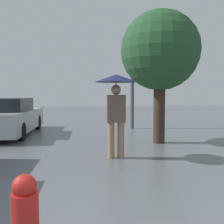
{
  "coord_description": "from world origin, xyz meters",
  "views": [
    {
      "loc": [
        -0.45,
        -1.05,
        1.44
      ],
      "look_at": [
        0.1,
        4.46,
        1.04
      ],
      "focal_mm": 40.0,
      "sensor_mm": 36.0,
      "label": 1
    }
  ],
  "objects_px": {
    "tree": "(160,52)",
    "fire_hydrant": "(25,215)",
    "parked_car_farthest": "(9,117)",
    "pedestrian": "(116,95)",
    "street_lamp": "(132,74)"
  },
  "relations": [
    {
      "from": "parked_car_farthest",
      "to": "tree",
      "type": "height_order",
      "value": "tree"
    },
    {
      "from": "parked_car_farthest",
      "to": "tree",
      "type": "distance_m",
      "value": 5.71
    },
    {
      "from": "tree",
      "to": "fire_hydrant",
      "type": "relative_size",
      "value": 5.21
    },
    {
      "from": "parked_car_farthest",
      "to": "tree",
      "type": "bearing_deg",
      "value": -22.71
    },
    {
      "from": "tree",
      "to": "street_lamp",
      "type": "relative_size",
      "value": 1.0
    },
    {
      "from": "parked_car_farthest",
      "to": "street_lamp",
      "type": "bearing_deg",
      "value": 13.68
    },
    {
      "from": "pedestrian",
      "to": "street_lamp",
      "type": "xyz_separation_m",
      "value": [
        1.24,
        4.83,
        0.83
      ]
    },
    {
      "from": "tree",
      "to": "fire_hydrant",
      "type": "height_order",
      "value": "tree"
    },
    {
      "from": "parked_car_farthest",
      "to": "tree",
      "type": "xyz_separation_m",
      "value": [
        4.92,
        -2.06,
        2.06
      ]
    },
    {
      "from": "fire_hydrant",
      "to": "tree",
      "type": "bearing_deg",
      "value": 61.7
    },
    {
      "from": "pedestrian",
      "to": "fire_hydrant",
      "type": "height_order",
      "value": "pedestrian"
    },
    {
      "from": "parked_car_farthest",
      "to": "fire_hydrant",
      "type": "bearing_deg",
      "value": -72.12
    },
    {
      "from": "tree",
      "to": "street_lamp",
      "type": "xyz_separation_m",
      "value": [
        -0.23,
        3.2,
        -0.4
      ]
    },
    {
      "from": "pedestrian",
      "to": "fire_hydrant",
      "type": "xyz_separation_m",
      "value": [
        -1.19,
        -3.31,
        -1.07
      ]
    },
    {
      "from": "street_lamp",
      "to": "fire_hydrant",
      "type": "xyz_separation_m",
      "value": [
        -2.43,
        -8.14,
        -1.9
      ]
    }
  ]
}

